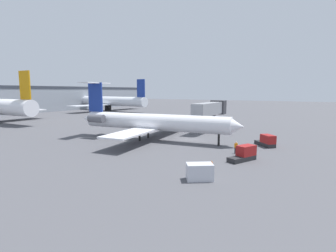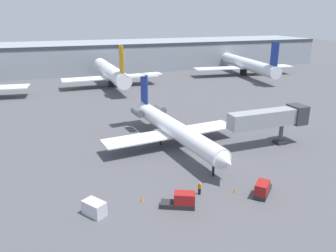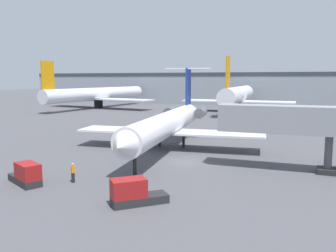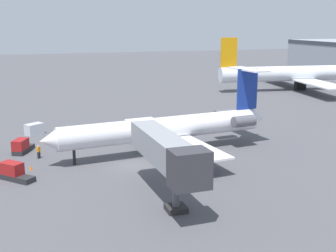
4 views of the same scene
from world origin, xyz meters
name	(u,v)px [view 2 (image 2 of 4)]	position (x,y,z in m)	size (l,w,h in m)	color
ground_plane	(207,156)	(0.00, 0.00, -0.05)	(400.00, 400.00, 0.10)	#4C4C51
regional_jet	(172,127)	(-3.68, 5.94, 3.34)	(23.81, 31.60, 10.38)	white
jet_bridge	(273,118)	(12.31, 0.57, 4.83)	(14.47, 3.38, 6.54)	gray
ground_crew_marshaller	(200,188)	(-6.03, -10.48, 0.86)	(0.47, 0.46, 1.69)	black
baggage_tug_lead	(182,201)	(-9.20, -12.47, 0.84)	(4.22, 2.96, 1.90)	#262628
baggage_tug_trailing	(263,189)	(1.20, -13.26, 0.84)	(3.87, 3.76, 1.90)	#262628
cargo_container_uld	(94,208)	(-18.91, -10.64, 0.83)	(2.72, 2.99, 1.66)	silver
traffic_cone_near	(235,190)	(-1.64, -11.53, 0.28)	(0.36, 0.36, 0.55)	orange
traffic_cone_mid	(142,199)	(-13.17, -9.68, 0.28)	(0.36, 0.36, 0.55)	orange
terminal_building	(107,56)	(0.00, 90.57, 5.37)	(176.43, 25.94, 10.72)	#8C939E
parked_airliner_west_mid	(110,72)	(-4.68, 57.56, 4.42)	(29.08, 34.52, 13.65)	white
parked_airliner_centre	(244,63)	(44.24, 61.40, 4.24)	(37.06, 43.79, 13.31)	silver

